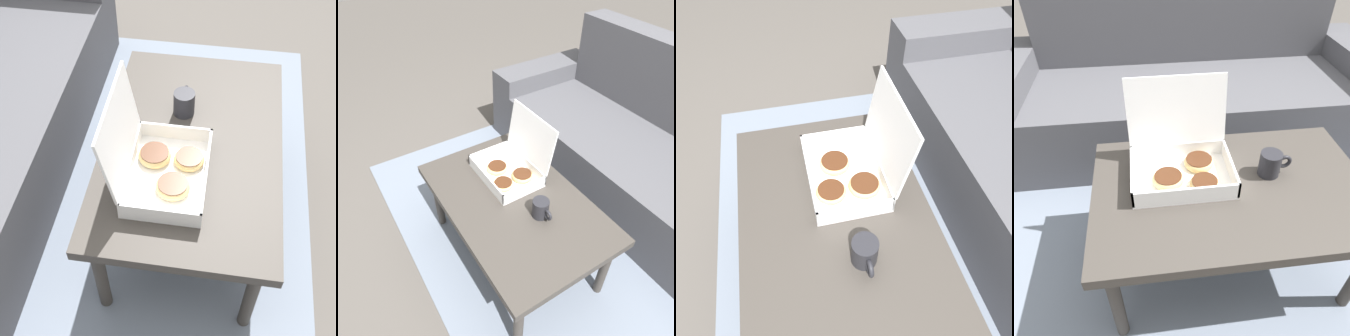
# 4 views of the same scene
# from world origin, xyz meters

# --- Properties ---
(ground_plane) EXTENTS (12.00, 12.00, 0.00)m
(ground_plane) POSITION_xyz_m (0.00, 0.00, 0.00)
(ground_plane) COLOR #514C47
(area_rug) EXTENTS (2.36, 1.97, 0.01)m
(area_rug) POSITION_xyz_m (0.00, 0.30, 0.01)
(area_rug) COLOR slate
(area_rug) RESTS_ON ground_plane
(couch) EXTENTS (2.24, 0.82, 0.90)m
(couch) POSITION_xyz_m (0.00, 0.82, 0.30)
(couch) COLOR #4C4C51
(couch) RESTS_ON ground_plane
(coffee_table) EXTENTS (0.96, 0.61, 0.45)m
(coffee_table) POSITION_xyz_m (0.00, -0.19, 0.40)
(coffee_table) COLOR #3D3833
(coffee_table) RESTS_ON ground_plane
(pastry_box) EXTENTS (0.35, 0.29, 0.31)m
(pastry_box) POSITION_xyz_m (-0.16, -0.10, 0.50)
(pastry_box) COLOR white
(pastry_box) RESTS_ON coffee_table
(coffee_mug) EXTENTS (0.12, 0.08, 0.09)m
(coffee_mug) POSITION_xyz_m (0.15, -0.14, 0.49)
(coffee_mug) COLOR #232328
(coffee_mug) RESTS_ON coffee_table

